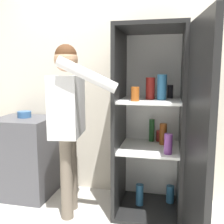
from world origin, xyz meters
TOP-DOWN VIEW (x-y plane):
  - wall_back at (0.00, 0.98)m, footprint 7.00×0.06m
  - refrigerator at (0.36, 0.51)m, footprint 0.77×1.29m
  - person at (-0.47, 0.37)m, footprint 0.69×0.60m
  - counter at (-1.12, 0.65)m, footprint 0.62×0.56m
  - bowl at (-1.13, 0.69)m, footprint 0.15×0.15m

SIDE VIEW (x-z plane):
  - counter at x=-1.12m, z-range 0.00..0.88m
  - refrigerator at x=0.36m, z-range -0.01..1.80m
  - bowl at x=-1.13m, z-range 0.88..0.95m
  - person at x=-0.47m, z-range 0.21..1.85m
  - wall_back at x=0.00m, z-range 0.00..2.55m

